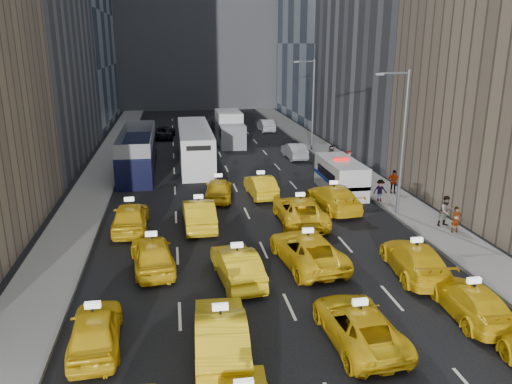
# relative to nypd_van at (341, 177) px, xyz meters

# --- Properties ---
(ground) EXTENTS (160.00, 160.00, 0.00)m
(ground) POSITION_rel_nypd_van_xyz_m (-7.45, -17.64, -1.15)
(ground) COLOR black
(ground) RESTS_ON ground
(sidewalk_west) EXTENTS (3.00, 90.00, 0.15)m
(sidewalk_west) POSITION_rel_nypd_van_xyz_m (-17.95, 7.36, -1.07)
(sidewalk_west) COLOR gray
(sidewalk_west) RESTS_ON ground
(sidewalk_east) EXTENTS (3.00, 90.00, 0.15)m
(sidewalk_east) POSITION_rel_nypd_van_xyz_m (3.05, 7.36, -1.07)
(sidewalk_east) COLOR gray
(sidewalk_east) RESTS_ON ground
(curb_west) EXTENTS (0.15, 90.00, 0.18)m
(curb_west) POSITION_rel_nypd_van_xyz_m (-16.50, 7.36, -1.06)
(curb_west) COLOR slate
(curb_west) RESTS_ON ground
(curb_east) EXTENTS (0.15, 90.00, 0.18)m
(curb_east) POSITION_rel_nypd_van_xyz_m (1.60, 7.36, -1.06)
(curb_east) COLOR slate
(curb_east) RESTS_ON ground
(streetlight_near) EXTENTS (2.15, 0.22, 9.00)m
(streetlight_near) POSITION_rel_nypd_van_xyz_m (1.73, -5.64, 3.77)
(streetlight_near) COLOR #595B60
(streetlight_near) RESTS_ON ground
(streetlight_far) EXTENTS (2.15, 0.22, 9.00)m
(streetlight_far) POSITION_rel_nypd_van_xyz_m (1.73, 14.36, 3.77)
(streetlight_far) COLOR #595B60
(streetlight_far) RESTS_ON ground
(taxi_4) EXTENTS (1.98, 4.45, 1.48)m
(taxi_4) POSITION_rel_nypd_van_xyz_m (-14.93, -17.32, -0.41)
(taxi_4) COLOR yellow
(taxi_4) RESTS_ON ground
(taxi_5) EXTENTS (1.98, 5.09, 1.65)m
(taxi_5) POSITION_rel_nypd_van_xyz_m (-10.57, -18.48, -0.32)
(taxi_5) COLOR yellow
(taxi_5) RESTS_ON ground
(taxi_6) EXTENTS (2.52, 5.07, 1.38)m
(taxi_6) POSITION_rel_nypd_van_xyz_m (-5.56, -18.48, -0.46)
(taxi_6) COLOR yellow
(taxi_6) RESTS_ON ground
(taxi_7) EXTENTS (2.16, 4.76, 1.35)m
(taxi_7) POSITION_rel_nypd_van_xyz_m (-0.53, -17.55, -0.47)
(taxi_7) COLOR yellow
(taxi_7) RESTS_ON ground
(taxi_8) EXTENTS (2.47, 4.89, 1.60)m
(taxi_8) POSITION_rel_nypd_van_xyz_m (-13.13, -11.05, -0.35)
(taxi_8) COLOR yellow
(taxi_8) RESTS_ON ground
(taxi_9) EXTENTS (2.15, 4.82, 1.54)m
(taxi_9) POSITION_rel_nypd_van_xyz_m (-9.28, -12.93, -0.38)
(taxi_9) COLOR yellow
(taxi_9) RESTS_ON ground
(taxi_10) EXTENTS (3.19, 5.83, 1.55)m
(taxi_10) POSITION_rel_nypd_van_xyz_m (-5.65, -11.71, -0.37)
(taxi_10) COLOR yellow
(taxi_10) RESTS_ON ground
(taxi_11) EXTENTS (2.67, 5.41, 1.51)m
(taxi_11) POSITION_rel_nypd_van_xyz_m (-0.96, -13.63, -0.39)
(taxi_11) COLOR yellow
(taxi_11) RESTS_ON ground
(taxi_12) EXTENTS (1.98, 4.93, 1.68)m
(taxi_12) POSITION_rel_nypd_van_xyz_m (-14.55, -5.53, -0.31)
(taxi_12) COLOR yellow
(taxi_12) RESTS_ON ground
(taxi_13) EXTENTS (1.86, 5.07, 1.66)m
(taxi_13) POSITION_rel_nypd_van_xyz_m (-10.60, -5.60, -0.32)
(taxi_13) COLOR yellow
(taxi_13) RESTS_ON ground
(taxi_14) EXTENTS (2.86, 5.82, 1.59)m
(taxi_14) POSITION_rel_nypd_van_xyz_m (-4.56, -5.95, -0.35)
(taxi_14) COLOR yellow
(taxi_14) RESTS_ON ground
(taxi_15) EXTENTS (2.77, 5.73, 1.61)m
(taxi_15) POSITION_rel_nypd_van_xyz_m (-1.76, -3.76, -0.34)
(taxi_15) COLOR yellow
(taxi_15) RESTS_ON ground
(taxi_16) EXTENTS (2.36, 4.66, 1.52)m
(taxi_16) POSITION_rel_nypd_van_xyz_m (-8.95, -0.39, -0.39)
(taxi_16) COLOR yellow
(taxi_16) RESTS_ON ground
(taxi_17) EXTENTS (1.88, 4.68, 1.51)m
(taxi_17) POSITION_rel_nypd_van_xyz_m (-5.91, -0.02, -0.39)
(taxi_17) COLOR yellow
(taxi_17) RESTS_ON ground
(nypd_van) EXTENTS (2.53, 6.00, 2.54)m
(nypd_van) POSITION_rel_nypd_van_xyz_m (0.00, 0.00, 0.00)
(nypd_van) COLOR silver
(nypd_van) RESTS_ON ground
(double_decker) EXTENTS (3.51, 12.02, 3.45)m
(double_decker) POSITION_rel_nypd_van_xyz_m (-14.91, 8.50, 0.56)
(double_decker) COLOR black
(double_decker) RESTS_ON ground
(city_bus) EXTENTS (3.89, 13.17, 3.35)m
(city_bus) POSITION_rel_nypd_van_xyz_m (-10.02, 10.62, 0.51)
(city_bus) COLOR silver
(city_bus) RESTS_ON ground
(box_truck) EXTENTS (2.68, 7.52, 3.42)m
(box_truck) POSITION_rel_nypd_van_xyz_m (-5.87, 19.39, 0.54)
(box_truck) COLOR silver
(box_truck) RESTS_ON ground
(misc_car_0) EXTENTS (1.72, 4.52, 1.47)m
(misc_car_0) POSITION_rel_nypd_van_xyz_m (-0.65, 11.46, -0.41)
(misc_car_0) COLOR #94979B
(misc_car_0) RESTS_ON ground
(misc_car_1) EXTENTS (2.68, 5.04, 1.35)m
(misc_car_1) POSITION_rel_nypd_van_xyz_m (-12.92, 24.03, -0.47)
(misc_car_1) COLOR black
(misc_car_1) RESTS_ON ground
(misc_car_2) EXTENTS (2.86, 5.88, 1.65)m
(misc_car_2) POSITION_rel_nypd_van_xyz_m (-5.87, 29.42, -0.33)
(misc_car_2) COLOR slate
(misc_car_2) RESTS_ON ground
(misc_car_3) EXTENTS (1.97, 4.73, 1.60)m
(misc_car_3) POSITION_rel_nypd_van_xyz_m (-9.66, 28.24, -0.35)
(misc_car_3) COLOR black
(misc_car_3) RESTS_ON ground
(misc_car_4) EXTENTS (1.64, 4.53, 1.49)m
(misc_car_4) POSITION_rel_nypd_van_xyz_m (-0.49, 26.84, -0.41)
(misc_car_4) COLOR #A3A4AA
(misc_car_4) RESTS_ON ground
(pedestrian_0) EXTENTS (0.57, 0.40, 1.52)m
(pedestrian_0) POSITION_rel_nypd_van_xyz_m (3.67, -9.28, -0.24)
(pedestrian_0) COLOR gray
(pedestrian_0) RESTS_ON sidewalk_east
(pedestrian_1) EXTENTS (0.97, 0.65, 1.83)m
(pedestrian_1) POSITION_rel_nypd_van_xyz_m (3.64, -8.23, -0.08)
(pedestrian_1) COLOR gray
(pedestrian_1) RESTS_ON sidewalk_east
(pedestrian_2) EXTENTS (0.99, 0.42, 1.53)m
(pedestrian_2) POSITION_rel_nypd_van_xyz_m (1.76, -3.09, -0.23)
(pedestrian_2) COLOR gray
(pedestrian_2) RESTS_ON sidewalk_east
(pedestrian_3) EXTENTS (1.08, 0.71, 1.69)m
(pedestrian_3) POSITION_rel_nypd_van_xyz_m (3.47, -1.38, -0.15)
(pedestrian_3) COLOR gray
(pedestrian_3) RESTS_ON sidewalk_east
(pedestrian_4) EXTENTS (0.89, 0.52, 1.76)m
(pedestrian_4) POSITION_rel_nypd_van_xyz_m (2.47, 5.20, -0.12)
(pedestrian_4) COLOR gray
(pedestrian_4) RESTS_ON sidewalk_east
(pedestrian_5) EXTENTS (1.64, 0.67, 1.72)m
(pedestrian_5) POSITION_rel_nypd_van_xyz_m (1.81, 7.80, -0.14)
(pedestrian_5) COLOR gray
(pedestrian_5) RESTS_ON sidewalk_east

